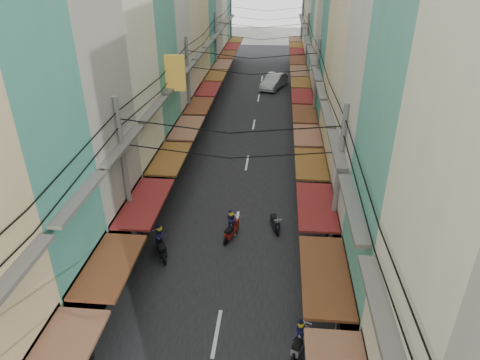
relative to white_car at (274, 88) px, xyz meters
The scene contains 12 objects.
ground 33.92m from the white_car, 92.59° to the right, with size 160.00×160.00×0.00m, color slate.
road 13.97m from the white_car, 96.30° to the right, with size 10.00×80.00×0.02m, color black.
sidewalk_left 16.05m from the white_car, 120.04° to the right, with size 3.00×80.00×0.06m, color gray.
sidewalk_right 14.75m from the white_car, 70.32° to the right, with size 3.00×80.00×0.06m, color gray.
building_row_left 22.03m from the white_car, 118.61° to the right, with size 7.80×67.67×23.70m.
building_row_right 20.82m from the white_car, 69.90° to the right, with size 7.80×68.98×22.59m.
utility_poles 20.05m from the white_car, 94.64° to the right, with size 10.20×66.13×8.20m.
white_car is the anchor object (origin of this frame).
bicycle 31.66m from the white_car, 79.95° to the right, with size 0.67×1.79×1.23m, color black.
moving_scooters 31.58m from the white_car, 93.23° to the right, with size 7.25×9.88×1.87m.
pedestrians 32.08m from the white_car, 100.11° to the right, with size 12.04×23.35×2.26m.
traffic_sign 35.52m from the white_car, 84.74° to the right, with size 0.10×0.60×2.72m.
Camera 1 is at (2.07, -14.23, 13.59)m, focal length 32.00 mm.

